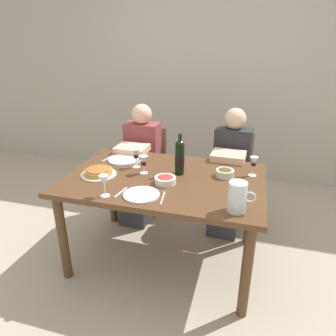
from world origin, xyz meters
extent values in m
plane|color=#B2A893|center=(0.00, 0.00, 0.00)|extent=(8.00, 8.00, 0.00)
cube|color=#B2ADA3|center=(0.00, 1.95, 1.40)|extent=(8.00, 0.10, 2.80)
cube|color=brown|center=(0.00, 0.00, 0.74)|extent=(1.50, 1.00, 0.04)
cylinder|color=brown|center=(-0.67, -0.42, 0.36)|extent=(0.07, 0.07, 0.72)
cylinder|color=brown|center=(0.67, -0.42, 0.36)|extent=(0.07, 0.07, 0.72)
cylinder|color=brown|center=(-0.67, 0.42, 0.36)|extent=(0.07, 0.07, 0.72)
cylinder|color=brown|center=(0.67, 0.42, 0.36)|extent=(0.07, 0.07, 0.72)
cylinder|color=black|center=(0.10, 0.09, 0.87)|extent=(0.07, 0.07, 0.22)
sphere|color=black|center=(0.10, 0.09, 1.00)|extent=(0.07, 0.07, 0.07)
cylinder|color=black|center=(0.10, 0.09, 1.04)|extent=(0.03, 0.03, 0.08)
cylinder|color=black|center=(0.10, 0.09, 0.86)|extent=(0.07, 0.07, 0.08)
cylinder|color=silver|center=(0.57, -0.37, 0.86)|extent=(0.11, 0.11, 0.19)
cylinder|color=silver|center=(0.57, -0.37, 0.82)|extent=(0.10, 0.10, 0.12)
torus|color=silver|center=(0.64, -0.37, 0.87)|extent=(0.07, 0.01, 0.07)
cylinder|color=silver|center=(-0.50, -0.11, 0.77)|extent=(0.27, 0.27, 0.01)
cylinder|color=#C18E47|center=(-0.50, -0.11, 0.79)|extent=(0.21, 0.21, 0.03)
ellipsoid|color=#9E6028|center=(-0.50, -0.11, 0.81)|extent=(0.19, 0.19, 0.02)
cylinder|color=silver|center=(0.04, -0.11, 0.78)|extent=(0.16, 0.16, 0.05)
ellipsoid|color=#B2382D|center=(0.04, -0.11, 0.80)|extent=(0.13, 0.13, 0.03)
cylinder|color=silver|center=(0.44, 0.14, 0.79)|extent=(0.14, 0.14, 0.06)
ellipsoid|color=brown|center=(0.44, 0.14, 0.81)|extent=(0.11, 0.11, 0.04)
cylinder|color=silver|center=(-0.28, 0.13, 0.76)|extent=(0.06, 0.06, 0.00)
cylinder|color=silver|center=(-0.28, 0.13, 0.80)|extent=(0.01, 0.01, 0.07)
cone|color=silver|center=(-0.28, 0.13, 0.88)|extent=(0.07, 0.07, 0.08)
cylinder|color=#470A14|center=(-0.28, 0.13, 0.86)|extent=(0.04, 0.04, 0.03)
cylinder|color=silver|center=(0.65, 0.21, 0.76)|extent=(0.06, 0.06, 0.00)
cylinder|color=silver|center=(0.65, 0.21, 0.80)|extent=(0.01, 0.01, 0.08)
cone|color=silver|center=(0.65, 0.21, 0.88)|extent=(0.06, 0.06, 0.07)
cylinder|color=#470A14|center=(0.65, 0.21, 0.86)|extent=(0.04, 0.04, 0.03)
cylinder|color=silver|center=(-0.29, -0.41, 0.76)|extent=(0.06, 0.06, 0.00)
cylinder|color=silver|center=(-0.29, -0.41, 0.80)|extent=(0.01, 0.01, 0.07)
cone|color=silver|center=(-0.29, -0.41, 0.88)|extent=(0.07, 0.07, 0.07)
cylinder|color=silver|center=(-0.17, 0.03, 0.76)|extent=(0.06, 0.06, 0.00)
cylinder|color=silver|center=(-0.17, 0.03, 0.80)|extent=(0.01, 0.01, 0.06)
cone|color=silver|center=(-0.17, 0.03, 0.87)|extent=(0.07, 0.07, 0.08)
cylinder|color=#470A14|center=(-0.17, 0.03, 0.84)|extent=(0.04, 0.04, 0.03)
cylinder|color=silver|center=(-0.06, -0.33, 0.77)|extent=(0.25, 0.25, 0.01)
cylinder|color=white|center=(-0.44, 0.24, 0.77)|extent=(0.27, 0.27, 0.01)
cube|color=silver|center=(-0.21, -0.33, 0.76)|extent=(0.03, 0.16, 0.00)
cube|color=silver|center=(0.09, -0.33, 0.76)|extent=(0.04, 0.18, 0.00)
cube|color=silver|center=(-0.29, 0.24, 0.76)|extent=(0.02, 0.18, 0.00)
cube|color=silver|center=(-0.59, 0.24, 0.76)|extent=(0.04, 0.16, 0.00)
cube|color=olive|center=(-0.45, 0.78, 0.46)|extent=(0.40, 0.40, 0.02)
cube|color=olive|center=(-0.45, 0.97, 0.67)|extent=(0.36, 0.03, 0.40)
cylinder|color=olive|center=(-0.62, 0.61, 0.23)|extent=(0.04, 0.04, 0.45)
cylinder|color=olive|center=(-0.28, 0.61, 0.23)|extent=(0.04, 0.04, 0.45)
cylinder|color=olive|center=(-0.62, 0.95, 0.23)|extent=(0.04, 0.04, 0.45)
cylinder|color=olive|center=(-0.28, 0.95, 0.23)|extent=(0.04, 0.04, 0.45)
cube|color=#8E3D42|center=(-0.45, 0.74, 0.72)|extent=(0.34, 0.20, 0.50)
sphere|color=beige|center=(-0.45, 0.74, 1.06)|extent=(0.20, 0.20, 0.20)
cube|color=#33333D|center=(-0.45, 0.55, 0.47)|extent=(0.31, 0.38, 0.14)
cube|color=#33333D|center=(-0.45, 0.40, 0.20)|extent=(0.27, 0.12, 0.40)
cube|color=beige|center=(-0.45, 0.46, 0.79)|extent=(0.29, 0.24, 0.06)
cube|color=olive|center=(0.45, 0.84, 0.46)|extent=(0.42, 0.42, 0.02)
cube|color=olive|center=(0.46, 1.02, 0.67)|extent=(0.36, 0.05, 0.40)
cylinder|color=olive|center=(0.27, 0.68, 0.23)|extent=(0.04, 0.04, 0.45)
cylinder|color=olive|center=(0.61, 0.66, 0.23)|extent=(0.04, 0.04, 0.45)
cylinder|color=olive|center=(0.29, 1.01, 0.23)|extent=(0.04, 0.04, 0.45)
cylinder|color=olive|center=(0.63, 1.00, 0.23)|extent=(0.04, 0.04, 0.45)
cube|color=#2D2D33|center=(0.45, 0.80, 0.72)|extent=(0.35, 0.22, 0.50)
sphere|color=beige|center=(0.45, 0.80, 1.06)|extent=(0.20, 0.20, 0.20)
cube|color=#33333D|center=(0.44, 0.61, 0.47)|extent=(0.33, 0.40, 0.14)
cube|color=#33333D|center=(0.43, 0.46, 0.20)|extent=(0.28, 0.14, 0.40)
cube|color=beige|center=(0.43, 0.52, 0.79)|extent=(0.30, 0.26, 0.06)
camera|label=1|loc=(0.61, -2.03, 1.71)|focal=32.42mm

